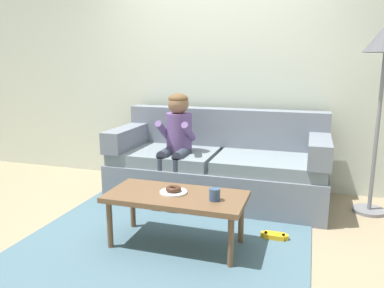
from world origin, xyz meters
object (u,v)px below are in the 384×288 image
coffee_table (176,200)px  person_child (177,137)px  couch (218,167)px  mug (215,195)px  donut (173,189)px  toy_controller (274,236)px

coffee_table → person_child: person_child is taller
couch → coffee_table: couch is taller
couch → mug: (0.27, -1.19, 0.13)m
donut → toy_controller: (0.75, 0.32, -0.43)m
toy_controller → coffee_table: bearing=-152.6°
mug → toy_controller: (0.41, 0.38, -0.44)m
coffee_table → mug: bearing=-7.3°
couch → donut: (-0.07, -1.13, 0.12)m
coffee_table → donut: donut is taller
coffee_table → toy_controller: coffee_table is taller
couch → mug: 1.23m
couch → coffee_table: size_ratio=2.06×
toy_controller → mug: bearing=-135.0°
couch → mug: bearing=-77.4°
couch → coffee_table: 1.15m
donut → person_child: bearing=108.4°
coffee_table → donut: 0.09m
person_child → donut: bearing=-71.6°
person_child → mug: size_ratio=12.24×
donut → toy_controller: 0.92m
donut → toy_controller: donut is taller
coffee_table → mug: mug is taller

